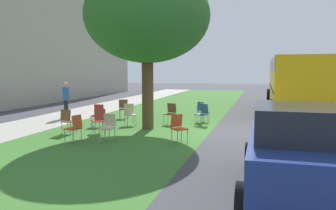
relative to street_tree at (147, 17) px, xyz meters
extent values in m
plane|color=#424247|center=(0.24, -2.64, -4.22)|extent=(80.00, 80.00, 0.00)
cube|color=#3D752D|center=(0.24, 0.56, -4.22)|extent=(48.00, 6.00, 0.01)
cube|color=#ADA89E|center=(0.24, 4.96, -4.22)|extent=(48.00, 2.80, 0.01)
cylinder|color=brown|center=(0.00, 0.00, -2.66)|extent=(0.44, 0.44, 3.13)
ellipsoid|color=#2D6B28|center=(0.00, 0.00, 0.02)|extent=(4.68, 4.68, 3.46)
cube|color=brown|center=(2.17, 1.95, -3.78)|extent=(0.55, 0.56, 0.04)
cube|color=brown|center=(2.33, 2.04, -3.54)|extent=(0.27, 0.39, 0.40)
cylinder|color=gray|center=(1.93, 2.03, -4.01)|extent=(0.02, 0.02, 0.42)
cylinder|color=gray|center=(2.11, 1.71, -4.01)|extent=(0.02, 0.02, 0.42)
cylinder|color=gray|center=(2.23, 2.19, -4.01)|extent=(0.02, 0.02, 0.42)
cylinder|color=gray|center=(2.41, 1.87, -4.01)|extent=(0.02, 0.02, 0.42)
cube|color=#C64C1E|center=(-2.07, -1.77, -3.78)|extent=(0.58, 0.58, 0.04)
cube|color=#C64C1E|center=(-1.94, -1.64, -3.54)|extent=(0.35, 0.34, 0.40)
cylinder|color=gray|center=(-2.32, -1.77, -4.01)|extent=(0.02, 0.02, 0.42)
cylinder|color=gray|center=(-2.06, -2.02, -4.01)|extent=(0.02, 0.02, 0.42)
cylinder|color=gray|center=(-2.08, -1.53, -4.01)|extent=(0.02, 0.02, 0.42)
cylinder|color=gray|center=(-1.82, -1.77, -4.01)|extent=(0.02, 0.02, 0.42)
cube|color=#335184|center=(2.28, -1.76, -3.78)|extent=(0.58, 0.58, 0.04)
cube|color=#335184|center=(2.15, -1.64, -3.54)|extent=(0.33, 0.35, 0.40)
cylinder|color=gray|center=(2.29, -2.01, -4.01)|extent=(0.02, 0.02, 0.42)
cylinder|color=gray|center=(2.53, -1.75, -4.01)|extent=(0.02, 0.02, 0.42)
cylinder|color=gray|center=(2.04, -1.78, -4.01)|extent=(0.02, 0.02, 0.42)
cylinder|color=gray|center=(2.28, -1.51, -4.01)|extent=(0.02, 0.02, 0.42)
cube|color=#C64C1E|center=(-2.93, 1.44, -3.78)|extent=(0.48, 0.47, 0.04)
cube|color=#C64C1E|center=(-2.96, 1.27, -3.54)|extent=(0.41, 0.15, 0.40)
cylinder|color=gray|center=(-2.72, 1.58, -4.01)|extent=(0.02, 0.02, 0.42)
cylinder|color=gray|center=(-3.08, 1.64, -4.01)|extent=(0.02, 0.02, 0.42)
cylinder|color=gray|center=(-2.78, 1.24, -4.01)|extent=(0.02, 0.02, 0.42)
cylinder|color=gray|center=(-3.14, 1.31, -4.01)|extent=(0.02, 0.02, 0.42)
cube|color=#B7332D|center=(-1.32, 1.39, -3.78)|extent=(0.58, 0.58, 0.04)
cube|color=#B7332D|center=(-1.45, 1.27, -3.54)|extent=(0.33, 0.35, 0.40)
cylinder|color=gray|center=(-1.07, 1.38, -4.01)|extent=(0.02, 0.02, 0.42)
cylinder|color=gray|center=(-1.32, 1.64, -4.01)|extent=(0.02, 0.02, 0.42)
cylinder|color=gray|center=(-1.32, 1.15, -4.01)|extent=(0.02, 0.02, 0.42)
cylinder|color=gray|center=(-1.57, 1.41, -4.01)|extent=(0.02, 0.02, 0.42)
cube|color=beige|center=(0.49, 0.93, -3.78)|extent=(0.58, 0.58, 0.04)
cube|color=beige|center=(0.62, 1.05, -3.54)|extent=(0.33, 0.36, 0.40)
cylinder|color=gray|center=(0.24, 0.95, -4.01)|extent=(0.02, 0.02, 0.42)
cylinder|color=gray|center=(0.48, 0.68, -4.01)|extent=(0.02, 0.02, 0.42)
cylinder|color=gray|center=(0.50, 1.18, -4.01)|extent=(0.02, 0.02, 0.42)
cylinder|color=gray|center=(0.74, 0.91, -4.01)|extent=(0.02, 0.02, 0.42)
cube|color=brown|center=(1.16, -0.54, -3.78)|extent=(0.49, 0.50, 0.04)
cube|color=brown|center=(1.34, -0.59, -3.54)|extent=(0.18, 0.41, 0.40)
cylinder|color=gray|center=(1.04, -0.33, -4.01)|extent=(0.02, 0.02, 0.42)
cylinder|color=gray|center=(0.96, -0.68, -4.01)|extent=(0.02, 0.02, 0.42)
cylinder|color=gray|center=(1.37, -0.41, -4.01)|extent=(0.02, 0.02, 0.42)
cylinder|color=gray|center=(1.29, -0.76, -4.01)|extent=(0.02, 0.02, 0.42)
cube|color=#335184|center=(1.36, -1.83, -3.78)|extent=(0.57, 0.57, 0.04)
cube|color=#335184|center=(1.51, -1.93, -3.54)|extent=(0.30, 0.38, 0.40)
cylinder|color=gray|center=(1.32, -1.58, -4.01)|extent=(0.02, 0.02, 0.42)
cylinder|color=gray|center=(1.12, -1.88, -4.01)|extent=(0.02, 0.02, 0.42)
cylinder|color=gray|center=(1.60, -1.78, -4.01)|extent=(0.02, 0.02, 0.42)
cylinder|color=gray|center=(1.39, -2.07, -4.01)|extent=(0.02, 0.02, 0.42)
cube|color=beige|center=(-2.59, 0.44, -3.78)|extent=(0.43, 0.45, 0.04)
cube|color=beige|center=(-2.41, 0.43, -3.54)|extent=(0.11, 0.40, 0.40)
cylinder|color=gray|center=(-2.75, 0.63, -4.01)|extent=(0.02, 0.02, 0.42)
cylinder|color=gray|center=(-2.78, 0.27, -4.01)|extent=(0.02, 0.02, 0.42)
cylinder|color=gray|center=(-2.41, 0.61, -4.01)|extent=(0.02, 0.02, 0.42)
cylinder|color=gray|center=(-2.44, 0.25, -4.01)|extent=(0.02, 0.02, 0.42)
cube|color=brown|center=(-1.65, 2.40, -3.78)|extent=(0.43, 0.45, 0.04)
cube|color=brown|center=(-1.82, 2.42, -3.54)|extent=(0.11, 0.40, 0.40)
cylinder|color=gray|center=(-1.49, 2.21, -4.01)|extent=(0.02, 0.02, 0.42)
cylinder|color=gray|center=(-1.46, 2.57, -4.01)|extent=(0.02, 0.02, 0.42)
cylinder|color=gray|center=(-1.83, 2.24, -4.01)|extent=(0.02, 0.02, 0.42)
cylinder|color=gray|center=(-1.80, 2.59, -4.01)|extent=(0.02, 0.02, 0.42)
cube|color=#B7332D|center=(-0.11, 2.10, -3.78)|extent=(0.42, 0.44, 0.04)
cube|color=#B7332D|center=(0.07, 2.11, -3.54)|extent=(0.10, 0.40, 0.40)
cylinder|color=gray|center=(-0.29, 2.27, -4.01)|extent=(0.02, 0.02, 0.42)
cylinder|color=gray|center=(-0.27, 1.91, -4.01)|extent=(0.02, 0.02, 0.42)
cylinder|color=gray|center=(0.05, 2.29, -4.01)|extent=(0.02, 0.02, 0.42)
cylinder|color=gray|center=(0.07, 1.93, -4.01)|extent=(0.02, 0.02, 0.42)
cube|color=navy|center=(-5.57, -4.83, -3.54)|extent=(3.70, 1.64, 0.76)
cube|color=#1E232B|center=(-5.72, -4.83, -2.89)|extent=(1.90, 1.44, 0.64)
cylinder|color=black|center=(-4.17, -3.96, -3.92)|extent=(0.60, 0.18, 0.60)
cylinder|color=black|center=(-4.17, -5.70, -3.92)|extent=(0.60, 0.18, 0.60)
cylinder|color=black|center=(-6.97, -3.96, -3.92)|extent=(0.60, 0.18, 0.60)
cube|color=yellow|center=(7.54, -5.89, -2.59)|extent=(10.40, 2.44, 2.50)
cube|color=black|center=(7.54, -5.89, -2.94)|extent=(10.30, 2.46, 0.12)
cube|color=black|center=(7.54, -5.89, -1.69)|extent=(10.30, 2.46, 0.56)
cylinder|color=black|center=(11.54, -4.63, -3.74)|extent=(0.96, 0.28, 0.96)
cylinder|color=black|center=(11.54, -7.15, -3.74)|extent=(0.96, 0.28, 0.96)
cylinder|color=black|center=(3.54, -4.63, -3.74)|extent=(0.96, 0.28, 0.96)
cylinder|color=black|center=(3.54, -7.15, -3.74)|extent=(0.96, 0.28, 0.96)
cylinder|color=black|center=(1.54, 4.55, -3.80)|extent=(0.14, 0.14, 0.85)
cylinder|color=black|center=(1.66, 4.69, -3.80)|extent=(0.14, 0.14, 0.85)
cube|color=#2D59A5|center=(1.60, 4.62, -3.07)|extent=(0.39, 0.40, 0.60)
sphere|color=tan|center=(1.60, 4.62, -2.64)|extent=(0.22, 0.22, 0.22)
camera|label=1|loc=(-11.93, -4.22, -1.93)|focal=35.52mm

